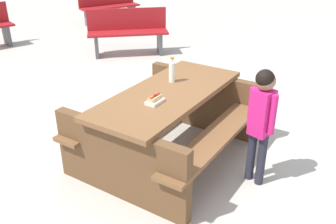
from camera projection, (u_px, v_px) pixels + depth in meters
ground_plane at (168, 156)px, 4.00m from camera, size 30.00×30.00×0.00m
picnic_table at (168, 119)px, 3.80m from camera, size 2.04×1.73×0.75m
soda_bottle at (172, 71)px, 3.85m from camera, size 0.07×0.07×0.27m
hotdog_tray at (155, 100)px, 3.41m from camera, size 0.20×0.14×0.08m
child_in_coat at (262, 113)px, 3.29m from camera, size 0.22×0.26×1.14m
park_bench_near at (128, 31)px, 7.06m from camera, size 1.11×1.49×0.85m
park_bench_far at (109, 6)px, 9.38m from camera, size 1.45×1.19×0.85m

